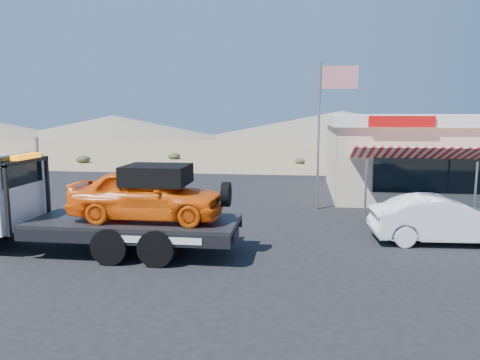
{
  "coord_description": "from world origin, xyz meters",
  "views": [
    {
      "loc": [
        4.02,
        -14.93,
        4.06
      ],
      "look_at": [
        1.73,
        2.41,
        1.5
      ],
      "focal_mm": 35.0,
      "sensor_mm": 36.0,
      "label": 1
    }
  ],
  "objects": [
    {
      "name": "jerky_store",
      "position": [
        10.5,
        8.97,
        1.99
      ],
      "size": [
        10.4,
        9.97,
        3.9
      ],
      "color": "#BFB290",
      "rests_on": "asphalt_lot"
    },
    {
      "name": "tow_truck",
      "position": [
        -2.27,
        -2.36,
        1.53
      ],
      "size": [
        8.48,
        2.52,
        2.84
      ],
      "color": "black",
      "rests_on": "asphalt_lot"
    },
    {
      "name": "asphalt_lot",
      "position": [
        2.0,
        3.0,
        0.01
      ],
      "size": [
        32.0,
        24.0,
        0.02
      ],
      "primitive_type": "cube",
      "color": "black",
      "rests_on": "ground"
    },
    {
      "name": "ground",
      "position": [
        0.0,
        0.0,
        0.0
      ],
      "size": [
        120.0,
        120.0,
        0.0
      ],
      "primitive_type": "plane",
      "color": "#957655",
      "rests_on": "ground"
    },
    {
      "name": "flagpole",
      "position": [
        4.93,
        4.5,
        3.76
      ],
      "size": [
        1.55,
        0.1,
        6.0
      ],
      "color": "#99999E",
      "rests_on": "asphalt_lot"
    },
    {
      "name": "white_sedan",
      "position": [
        8.42,
        -0.09,
        0.75
      ],
      "size": [
        4.49,
        1.8,
        1.45
      ],
      "primitive_type": "imported",
      "rotation": [
        0.0,
        0.0,
        1.63
      ],
      "color": "white",
      "rests_on": "asphalt_lot"
    },
    {
      "name": "distant_hills",
      "position": [
        -9.77,
        55.14,
        1.89
      ],
      "size": [
        126.0,
        48.0,
        4.2
      ],
      "color": "#726B59",
      "rests_on": "ground"
    }
  ]
}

